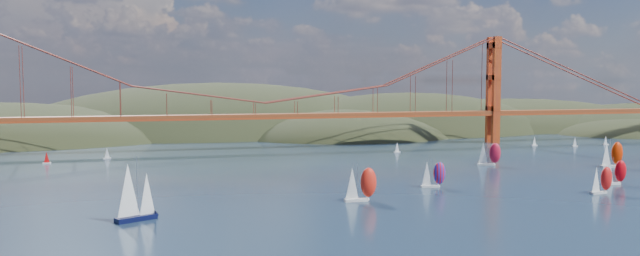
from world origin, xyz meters
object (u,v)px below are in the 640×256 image
object	(u,v)px
racer_0	(360,183)
racer_1	(601,179)
racer_4	(612,154)
racer_3	(489,153)
sloop_navy	(134,193)
racer_rwb	(433,174)
racer_2	(615,172)

from	to	relation	value
racer_0	racer_1	bearing A→B (deg)	-5.04
racer_0	racer_4	size ratio (longest dim) A/B	0.95
racer_1	racer_3	size ratio (longest dim) A/B	0.88
racer_3	racer_4	xyz separation A→B (m)	(41.86, -16.30, 0.43)
sloop_navy	racer_3	xyz separation A→B (m)	(128.30, 63.85, -1.97)
racer_rwb	racer_3	bearing A→B (deg)	51.02
racer_1	racer_rwb	world-z (taller)	racer_rwb
racer_0	racer_2	distance (m)	85.75
sloop_navy	racer_0	size ratio (longest dim) A/B	1.46
racer_4	racer_rwb	distance (m)	86.80
racer_1	racer_3	xyz separation A→B (m)	(-0.45, 61.73, 0.54)
racer_0	sloop_navy	bearing A→B (deg)	-170.45
racer_1	racer_4	bearing A→B (deg)	39.43
racer_0	racer_2	world-z (taller)	racer_0
racer_1	racer_2	bearing A→B (deg)	31.09
racer_1	racer_2	world-z (taller)	racer_1
racer_2	racer_4	size ratio (longest dim) A/B	0.80
racer_3	racer_rwb	world-z (taller)	racer_3
racer_0	racer_rwb	size ratio (longest dim) A/B	1.17
racer_1	racer_rwb	xyz separation A→B (m)	(-42.22, 22.19, 0.01)
racer_2	racer_rwb	size ratio (longest dim) A/B	0.99
racer_0	racer_1	world-z (taller)	racer_0
sloop_navy	racer_1	bearing A→B (deg)	-27.01
racer_1	racer_rwb	distance (m)	47.69
racer_2	racer_3	world-z (taller)	racer_3
racer_4	racer_rwb	bearing A→B (deg)	-166.48
racer_3	racer_4	world-z (taller)	racer_4
racer_3	racer_2	bearing A→B (deg)	-52.84
racer_1	racer_4	xyz separation A→B (m)	(41.41, 45.43, 0.97)
racer_1	sloop_navy	bearing A→B (deg)	172.72
racer_0	racer_3	bearing A→B (deg)	38.55
racer_0	racer_4	world-z (taller)	racer_4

